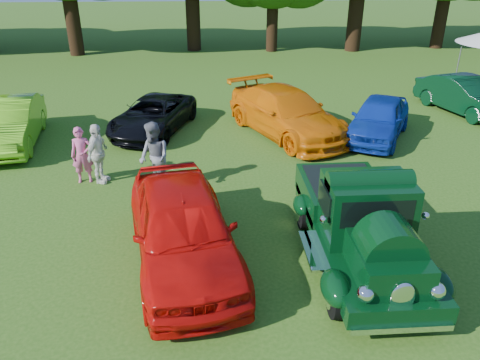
{
  "coord_description": "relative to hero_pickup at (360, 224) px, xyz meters",
  "views": [
    {
      "loc": [
        -1.24,
        -7.73,
        5.88
      ],
      "look_at": [
        -0.58,
        2.07,
        1.1
      ],
      "focal_mm": 35.0,
      "sensor_mm": 36.0,
      "label": 1
    }
  ],
  "objects": [
    {
      "name": "ground",
      "position": [
        -1.79,
        -0.36,
        -0.85
      ],
      "size": [
        120.0,
        120.0,
        0.0
      ],
      "primitive_type": "plane",
      "color": "#295213",
      "rests_on": "ground"
    },
    {
      "name": "back_car_black",
      "position": [
        -5.07,
        8.27,
        -0.24
      ],
      "size": [
        3.28,
        4.83,
        1.23
      ],
      "primitive_type": "imported",
      "rotation": [
        0.0,
        0.0,
        -0.31
      ],
      "color": "black",
      "rests_on": "ground"
    },
    {
      "name": "back_car_green",
      "position": [
        7.24,
        9.63,
        -0.13
      ],
      "size": [
        2.71,
        4.62,
        1.44
      ],
      "primitive_type": "imported",
      "rotation": [
        0.0,
        0.0,
        0.29
      ],
      "color": "black",
      "rests_on": "ground"
    },
    {
      "name": "red_convertible",
      "position": [
        -3.64,
        0.11,
        -0.01
      ],
      "size": [
        2.9,
        5.27,
        1.7
      ],
      "primitive_type": "imported",
      "rotation": [
        0.0,
        0.0,
        0.19
      ],
      "color": "red",
      "rests_on": "ground"
    },
    {
      "name": "spectator_pink",
      "position": [
        -6.61,
        4.18,
        -0.05
      ],
      "size": [
        0.63,
        0.46,
        1.62
      ],
      "primitive_type": "imported",
      "rotation": [
        0.0,
        0.0,
        0.13
      ],
      "color": "#C85285",
      "rests_on": "ground"
    },
    {
      "name": "back_car_blue",
      "position": [
        2.82,
        7.06,
        -0.14
      ],
      "size": [
        3.54,
        4.47,
        1.43
      ],
      "primitive_type": "imported",
      "rotation": [
        0.0,
        0.0,
        -0.52
      ],
      "color": "#0D2C99",
      "rests_on": "ground"
    },
    {
      "name": "back_car_orange",
      "position": [
        -0.32,
        7.64,
        -0.06
      ],
      "size": [
        4.37,
        5.93,
        1.6
      ],
      "primitive_type": "imported",
      "rotation": [
        0.0,
        0.0,
        0.44
      ],
      "color": "orange",
      "rests_on": "ground"
    },
    {
      "name": "hero_pickup",
      "position": [
        0.0,
        0.0,
        0.0
      ],
      "size": [
        2.35,
        5.04,
        1.97
      ],
      "color": "black",
      "rests_on": "ground"
    },
    {
      "name": "spectator_white",
      "position": [
        -6.16,
        4.12,
        0.01
      ],
      "size": [
        0.67,
        1.08,
        1.72
      ],
      "primitive_type": "imported",
      "rotation": [
        0.0,
        0.0,
        1.3
      ],
      "color": "silver",
      "rests_on": "ground"
    },
    {
      "name": "back_car_lime",
      "position": [
        -9.7,
        7.25,
        -0.09
      ],
      "size": [
        2.31,
        4.8,
        1.52
      ],
      "primitive_type": "imported",
      "rotation": [
        0.0,
        0.0,
        0.16
      ],
      "color": "#60BA18",
      "rests_on": "ground"
    },
    {
      "name": "spectator_grey",
      "position": [
        -4.54,
        3.52,
        0.11
      ],
      "size": [
        1.12,
        1.18,
        1.92
      ],
      "primitive_type": "imported",
      "rotation": [
        0.0,
        0.0,
        -0.99
      ],
      "color": "slate",
      "rests_on": "ground"
    }
  ]
}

